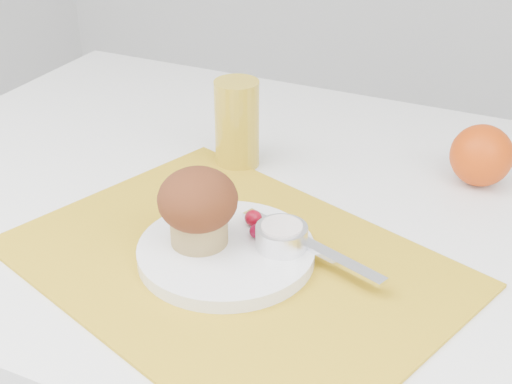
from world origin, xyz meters
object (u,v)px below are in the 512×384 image
at_px(orange, 481,155).
at_px(muffin, 198,206).
at_px(plate, 226,252).
at_px(juice_glass, 237,124).

xyz_separation_m(orange, muffin, (-0.26, -0.32, 0.03)).
relative_size(plate, muffin, 2.23).
distance_m(plate, juice_glass, 0.25).
xyz_separation_m(plate, juice_glass, (-0.10, 0.22, 0.05)).
bearing_deg(juice_glass, plate, -66.45).
height_order(plate, muffin, muffin).
bearing_deg(muffin, juice_glass, 106.04).
xyz_separation_m(orange, juice_glass, (-0.32, -0.09, 0.02)).
xyz_separation_m(plate, muffin, (-0.03, -0.00, 0.06)).
bearing_deg(orange, plate, -125.95).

